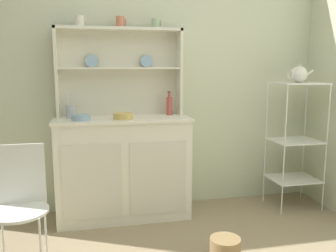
# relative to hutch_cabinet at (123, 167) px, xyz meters

# --- Properties ---
(wall_back) EXTENTS (3.84, 0.05, 2.50)m
(wall_back) POSITION_rel_hutch_cabinet_xyz_m (0.32, 0.26, 0.79)
(wall_back) COLOR beige
(wall_back) RESTS_ON ground
(hutch_cabinet) EXTENTS (1.18, 0.45, 0.90)m
(hutch_cabinet) POSITION_rel_hutch_cabinet_xyz_m (0.00, 0.00, 0.00)
(hutch_cabinet) COLOR silver
(hutch_cabinet) RESTS_ON ground
(hutch_shelf_unit) EXTENTS (1.10, 0.18, 0.77)m
(hutch_shelf_unit) POSITION_rel_hutch_cabinet_xyz_m (-0.00, 0.17, 0.88)
(hutch_shelf_unit) COLOR silver
(hutch_shelf_unit) RESTS_ON hutch_cabinet
(bakers_rack) EXTENTS (0.44, 0.37, 1.19)m
(bakers_rack) POSITION_rel_hutch_cabinet_xyz_m (1.61, -0.11, 0.26)
(bakers_rack) COLOR silver
(bakers_rack) RESTS_ON ground
(wire_chair) EXTENTS (0.36, 0.36, 0.85)m
(wire_chair) POSITION_rel_hutch_cabinet_xyz_m (-0.73, -0.78, 0.05)
(wire_chair) COLOR white
(wire_chair) RESTS_ON ground
(floor_basket) EXTENTS (0.22, 0.22, 0.15)m
(floor_basket) POSITION_rel_hutch_cabinet_xyz_m (0.62, -0.88, -0.39)
(floor_basket) COLOR #93754C
(floor_basket) RESTS_ON ground
(cup_cream_0) EXTENTS (0.09, 0.08, 0.09)m
(cup_cream_0) POSITION_rel_hutch_cabinet_xyz_m (-0.33, 0.12, 1.25)
(cup_cream_0) COLOR silver
(cup_cream_0) RESTS_ON hutch_shelf_unit
(cup_terracotta_1) EXTENTS (0.09, 0.07, 0.09)m
(cup_terracotta_1) POSITION_rel_hutch_cabinet_xyz_m (0.01, 0.12, 1.26)
(cup_terracotta_1) COLOR #C67556
(cup_terracotta_1) RESTS_ON hutch_shelf_unit
(cup_sage_2) EXTENTS (0.09, 0.07, 0.08)m
(cup_sage_2) POSITION_rel_hutch_cabinet_xyz_m (0.32, 0.12, 1.25)
(cup_sage_2) COLOR #9EB78E
(cup_sage_2) RESTS_ON hutch_shelf_unit
(bowl_mixing_large) EXTENTS (0.15, 0.15, 0.05)m
(bowl_mixing_large) POSITION_rel_hutch_cabinet_xyz_m (-0.34, -0.07, 0.46)
(bowl_mixing_large) COLOR #8EB2D1
(bowl_mixing_large) RESTS_ON hutch_cabinet
(bowl_floral_medium) EXTENTS (0.17, 0.17, 0.05)m
(bowl_floral_medium) POSITION_rel_hutch_cabinet_xyz_m (0.00, -0.07, 0.46)
(bowl_floral_medium) COLOR #DBB760
(bowl_floral_medium) RESTS_ON hutch_cabinet
(jam_bottle) EXTENTS (0.05, 0.05, 0.22)m
(jam_bottle) POSITION_rel_hutch_cabinet_xyz_m (0.44, 0.09, 0.53)
(jam_bottle) COLOR #B74C47
(jam_bottle) RESTS_ON hutch_cabinet
(utensil_jar) EXTENTS (0.08, 0.08, 0.25)m
(utensil_jar) POSITION_rel_hutch_cabinet_xyz_m (-0.44, 0.08, 0.50)
(utensil_jar) COLOR #B2B7C6
(utensil_jar) RESTS_ON hutch_cabinet
(porcelain_teapot) EXTENTS (0.24, 0.15, 0.17)m
(porcelain_teapot) POSITION_rel_hutch_cabinet_xyz_m (1.61, -0.11, 0.81)
(porcelain_teapot) COLOR white
(porcelain_teapot) RESTS_ON bakers_rack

